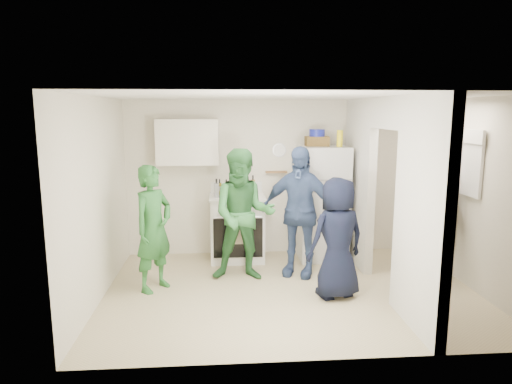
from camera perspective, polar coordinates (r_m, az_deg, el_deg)
floor at (r=6.13m, az=4.33°, el=-12.19°), size 4.80×4.80×0.00m
wall_back at (r=7.44m, az=2.50°, el=1.80°), size 4.80×0.00×4.80m
wall_front at (r=4.14m, az=8.09°, el=-5.03°), size 4.80×0.00×4.80m
wall_left at (r=5.91m, az=-19.18°, el=-0.94°), size 0.00×3.40×3.40m
wall_right at (r=6.58m, az=25.62°, el=-0.28°), size 0.00×3.40×3.40m
ceiling at (r=5.68m, az=4.67°, el=11.85°), size 4.80×4.80×0.00m
partition_pier_back at (r=7.10m, az=12.74°, el=1.17°), size 0.12×1.20×2.50m
partition_pier_front at (r=5.08m, az=19.98°, el=-2.73°), size 0.12×1.20×2.50m
partition_header at (r=5.98m, az=16.24°, el=9.48°), size 0.12×1.00×0.40m
stove at (r=7.21m, az=-2.36°, el=-4.46°), size 0.86×0.71×1.02m
upper_cabinet at (r=7.16m, az=-8.55°, el=6.21°), size 0.95×0.34×0.70m
fridge at (r=7.26m, az=8.29°, el=-1.36°), size 0.73×0.71×1.78m
wicker_basket at (r=7.16m, az=7.62°, el=6.31°), size 0.35×0.25×0.15m
blue_bowl at (r=7.16m, az=7.64°, el=7.35°), size 0.24×0.24×0.11m
yellow_cup_stack_top at (r=7.09m, az=10.42°, el=6.60°), size 0.09×0.09×0.25m
wall_clock at (r=7.37m, az=2.93°, el=5.25°), size 0.22×0.02×0.22m
spice_shelf at (r=7.37m, az=2.55°, el=2.52°), size 0.35×0.08×0.03m
nook_window at (r=6.69m, az=24.89°, el=3.39°), size 0.03×0.70×0.80m
nook_window_frame at (r=6.68m, az=24.78°, el=3.39°), size 0.04×0.76×0.86m
nook_valance at (r=6.64m, az=24.81°, el=6.39°), size 0.04×0.82×0.18m
yellow_cup_stack_stove at (r=6.86m, az=-3.34°, el=0.21°), size 0.09×0.09×0.25m
red_cup at (r=6.90m, az=-0.51°, el=-0.25°), size 0.09×0.09×0.12m
person_green_left at (r=6.06m, az=-12.68°, el=-4.46°), size 0.68×0.72×1.65m
person_green_center at (r=6.27m, az=-1.58°, el=-2.90°), size 0.94×0.76×1.83m
person_denim at (r=6.46m, az=5.35°, el=-2.45°), size 1.17×0.86×1.85m
person_navy at (r=5.78m, az=10.13°, el=-5.70°), size 0.86×0.69×1.53m
person_nook at (r=6.78m, az=21.04°, el=-3.65°), size 0.75×1.11×1.58m
bottle_a at (r=7.19m, az=-4.56°, el=0.65°), size 0.06×0.06×0.25m
bottle_b at (r=6.97m, az=-3.73°, el=0.47°), size 0.06×0.06×0.27m
bottle_c at (r=7.22m, az=-3.21°, el=0.88°), size 0.08×0.08×0.29m
bottle_d at (r=7.03m, az=-2.11°, el=0.78°), size 0.06×0.06×0.33m
bottle_e at (r=7.26m, az=-1.56°, el=0.97°), size 0.07×0.07×0.30m
bottle_f at (r=7.10m, az=-1.09°, el=0.67°), size 0.08×0.08×0.27m
bottle_g at (r=7.24m, az=-0.38°, el=0.94°), size 0.07×0.07×0.30m
bottle_h at (r=6.97m, az=-4.95°, el=0.50°), size 0.08×0.08×0.29m
bottle_i at (r=7.17m, az=-1.92°, el=0.82°), size 0.08×0.08×0.29m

